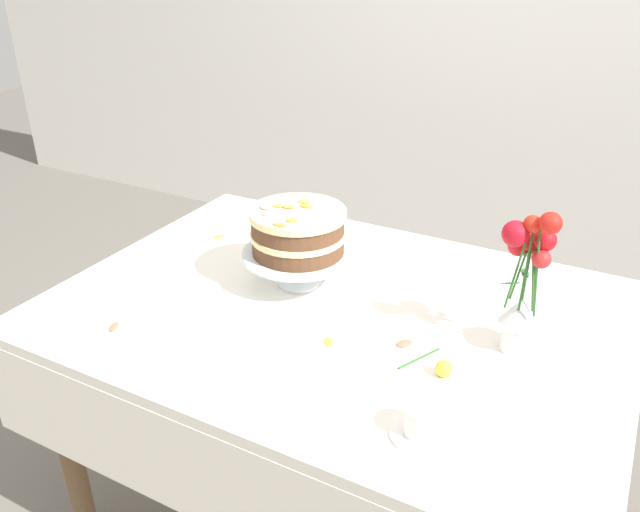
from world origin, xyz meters
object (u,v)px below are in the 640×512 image
teacup (423,424)px  layer_cake (298,231)px  flower_vase (525,285)px  fallen_rose (442,368)px  dining_table (331,341)px  cake_stand (298,257)px

teacup → layer_cake: bearing=141.7°
flower_vase → fallen_rose: flower_vase is taller
layer_cake → fallen_rose: (0.46, -0.19, -0.14)m
layer_cake → flower_vase: bearing=-2.3°
dining_table → cake_stand: 0.23m
dining_table → cake_stand: cake_stand is taller
cake_stand → flower_vase: 0.58m
cake_stand → teacup: size_ratio=2.41×
dining_table → layer_cake: (-0.14, 0.07, 0.25)m
dining_table → teacup: teacup is taller
cake_stand → fallen_rose: 0.50m
flower_vase → teacup: bearing=-103.6°
cake_stand → fallen_rose: bearing=-22.6°
layer_cake → teacup: size_ratio=2.05×
teacup → fallen_rose: teacup is taller
teacup → fallen_rose: bearing=97.6°
dining_table → flower_vase: flower_vase is taller
teacup → fallen_rose: (-0.03, 0.19, -0.01)m
dining_table → layer_cake: bearing=152.0°
cake_stand → fallen_rose: (0.46, -0.19, -0.07)m
cake_stand → teacup: bearing=-38.3°
flower_vase → dining_table: bearing=-173.6°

